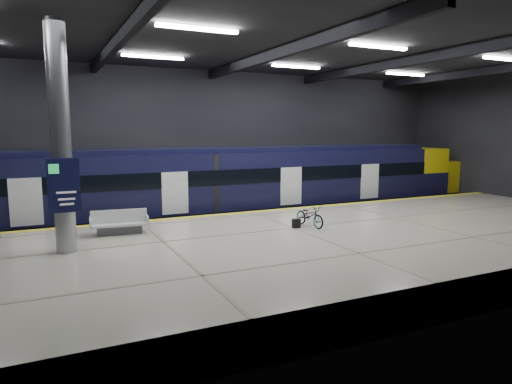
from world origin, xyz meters
TOP-DOWN VIEW (x-y plane):
  - ground at (0.00, 0.00)m, footprint 30.00×30.00m
  - room_shell at (-0.00, 0.00)m, footprint 30.10×16.10m
  - platform at (0.00, -2.50)m, footprint 30.00×11.00m
  - safety_strip at (0.00, 2.75)m, footprint 30.00×0.40m
  - rails at (0.00, 5.50)m, footprint 30.00×1.52m
  - train at (1.62, 5.50)m, footprint 29.40×2.84m
  - bench at (-6.14, 0.81)m, footprint 2.08×1.02m
  - bicycle at (0.72, -1.04)m, footprint 0.74×1.66m
  - pannier_bag at (0.12, -1.04)m, footprint 0.32×0.22m
  - info_column at (-8.00, -1.03)m, footprint 0.90×0.78m

SIDE VIEW (x-z plane):
  - ground at x=0.00m, z-range 0.00..0.00m
  - rails at x=0.00m, z-range 0.00..0.16m
  - platform at x=0.00m, z-range 0.00..1.10m
  - safety_strip at x=0.00m, z-range 1.10..1.11m
  - pannier_bag at x=0.12m, z-range 1.10..1.45m
  - bench at x=-6.14m, z-range 0.97..1.85m
  - bicycle at x=0.72m, z-range 1.10..1.94m
  - train at x=1.62m, z-range 0.16..3.95m
  - info_column at x=-8.00m, z-range 1.01..7.91m
  - room_shell at x=0.00m, z-range 1.69..9.74m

